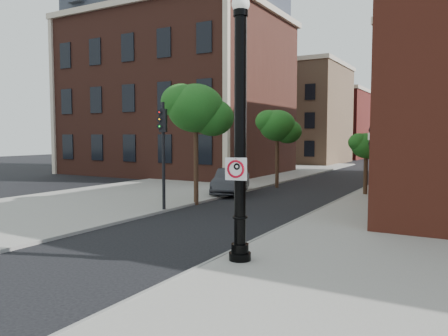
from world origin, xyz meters
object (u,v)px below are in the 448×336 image
Objects in this scene: lamppost at (240,143)px; traffic_signal_right at (372,155)px; no_parking_sign at (236,169)px; traffic_signal_left at (163,138)px; parked_car at (231,181)px.

lamppost reaches higher than traffic_signal_right.
no_parking_sign is 8.95m from traffic_signal_left.
parked_car is (-7.11, 12.63, -1.88)m from no_parking_sign.
traffic_signal_left is (-6.88, 5.52, 0.06)m from lamppost.
lamppost is 0.72m from no_parking_sign.
lamppost is at bearing 70.21° from no_parking_sign.
traffic_signal_right is at bearing 73.44° from lamppost.
parked_car is 7.41m from traffic_signal_left.
traffic_signal_left is at bearing -106.44° from parked_car.
traffic_signal_left is (-6.85, 5.70, 0.75)m from no_parking_sign.
no_parking_sign is 0.12× the size of traffic_signal_left.
lamppost is 8.82m from traffic_signal_left.
traffic_signal_left is at bearing 141.25° from lamppost.
no_parking_sign is at bearing -79.22° from parked_car.
traffic_signal_right is at bearing -49.16° from parked_car.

